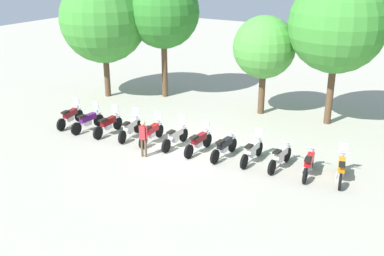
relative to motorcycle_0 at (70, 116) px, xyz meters
The scene contains 18 objects.
ground_plane 6.91m from the motorcycle_0, ahead, with size 80.00×80.00×0.00m, color #ADA899.
motorcycle_0 is the anchor object (origin of this frame).
motorcycle_1 1.26m from the motorcycle_0, ahead, with size 0.62×2.19×1.37m.
motorcycle_2 2.51m from the motorcycle_0, ahead, with size 0.62×2.19×1.37m.
motorcycle_3 3.76m from the motorcycle_0, ahead, with size 0.64×2.18×1.37m.
motorcycle_4 5.01m from the motorcycle_0, ahead, with size 0.62×2.19×1.37m.
motorcycle_5 6.27m from the motorcycle_0, ahead, with size 0.62×2.19×1.37m.
motorcycle_6 7.52m from the motorcycle_0, ahead, with size 0.62×2.19×1.37m.
motorcycle_7 8.77m from the motorcycle_0, ahead, with size 0.62×2.19×0.99m.
motorcycle_8 10.03m from the motorcycle_0, ahead, with size 0.62×2.19×1.37m.
motorcycle_9 11.28m from the motorcycle_0, ahead, with size 0.62×2.19×0.99m.
motorcycle_10 12.52m from the motorcycle_0, ahead, with size 0.62×2.18×0.99m.
motorcycle_11 13.78m from the motorcycle_0, ahead, with size 0.72×2.16×1.37m.
person_0 5.83m from the motorcycle_0, 12.35° to the right, with size 0.41×0.27×1.70m.
tree_0 6.92m from the motorcycle_0, 109.88° to the left, with size 5.18×5.18×7.36m.
tree_1 8.46m from the motorcycle_0, 79.50° to the left, with size 4.30×4.30×7.36m.
tree_2 10.93m from the motorcycle_0, 41.83° to the left, with size 3.39×3.39×5.45m.
tree_3 14.34m from the motorcycle_0, 32.24° to the left, with size 4.87×4.87×7.64m.
Camera 1 is at (10.25, -16.63, 8.49)m, focal length 43.16 mm.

